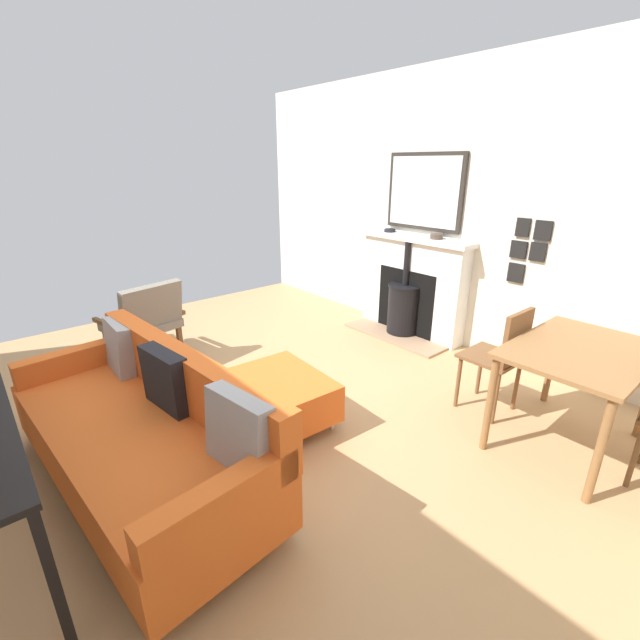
{
  "coord_description": "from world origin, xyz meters",
  "views": [
    {
      "loc": [
        1.57,
        2.66,
        1.88
      ],
      "look_at": [
        -0.49,
        0.26,
        0.7
      ],
      "focal_mm": 23.7,
      "sensor_mm": 36.0,
      "label": 1
    }
  ],
  "objects_px": {
    "ottoman": "(282,394)",
    "armchair_accent": "(145,318)",
    "mantel_bowl_near": "(390,230)",
    "sofa": "(145,431)",
    "fireplace": "(410,291)",
    "dining_chair_near_fireplace": "(502,353)",
    "dining_table": "(580,362)",
    "mantel_bowl_far": "(437,236)"
  },
  "relations": [
    {
      "from": "sofa",
      "to": "ottoman",
      "type": "distance_m",
      "value": 1.01
    },
    {
      "from": "mantel_bowl_far",
      "to": "sofa",
      "type": "xyz_separation_m",
      "value": [
        3.21,
        0.24,
        -0.81
      ]
    },
    {
      "from": "fireplace",
      "to": "dining_table",
      "type": "relative_size",
      "value": 1.28
    },
    {
      "from": "mantel_bowl_near",
      "to": "sofa",
      "type": "height_order",
      "value": "mantel_bowl_near"
    },
    {
      "from": "mantel_bowl_near",
      "to": "ottoman",
      "type": "height_order",
      "value": "mantel_bowl_near"
    },
    {
      "from": "fireplace",
      "to": "dining_chair_near_fireplace",
      "type": "bearing_deg",
      "value": 61.43
    },
    {
      "from": "mantel_bowl_far",
      "to": "dining_table",
      "type": "height_order",
      "value": "mantel_bowl_far"
    },
    {
      "from": "sofa",
      "to": "armchair_accent",
      "type": "xyz_separation_m",
      "value": [
        -0.61,
        -1.7,
        0.11
      ]
    },
    {
      "from": "ottoman",
      "to": "armchair_accent",
      "type": "distance_m",
      "value": 1.78
    },
    {
      "from": "armchair_accent",
      "to": "dining_chair_near_fireplace",
      "type": "bearing_deg",
      "value": 122.63
    },
    {
      "from": "mantel_bowl_near",
      "to": "ottoman",
      "type": "xyz_separation_m",
      "value": [
        2.21,
        0.91,
        -0.92
      ]
    },
    {
      "from": "fireplace",
      "to": "mantel_bowl_near",
      "type": "bearing_deg",
      "value": -93.99
    },
    {
      "from": "dining_table",
      "to": "dining_chair_near_fireplace",
      "type": "bearing_deg",
      "value": -89.84
    },
    {
      "from": "mantel_bowl_near",
      "to": "mantel_bowl_far",
      "type": "bearing_deg",
      "value": 90.0
    },
    {
      "from": "fireplace",
      "to": "armchair_accent",
      "type": "xyz_separation_m",
      "value": [
        2.57,
        -1.18,
        -0.04
      ]
    },
    {
      "from": "ottoman",
      "to": "dining_table",
      "type": "height_order",
      "value": "dining_table"
    },
    {
      "from": "mantel_bowl_near",
      "to": "armchair_accent",
      "type": "distance_m",
      "value": 2.81
    },
    {
      "from": "fireplace",
      "to": "dining_table",
      "type": "height_order",
      "value": "fireplace"
    },
    {
      "from": "fireplace",
      "to": "armchair_accent",
      "type": "distance_m",
      "value": 2.83
    },
    {
      "from": "mantel_bowl_near",
      "to": "mantel_bowl_far",
      "type": "relative_size",
      "value": 0.98
    },
    {
      "from": "mantel_bowl_near",
      "to": "dining_table",
      "type": "bearing_deg",
      "value": 70.44
    },
    {
      "from": "armchair_accent",
      "to": "fireplace",
      "type": "bearing_deg",
      "value": 155.3
    },
    {
      "from": "mantel_bowl_near",
      "to": "sofa",
      "type": "distance_m",
      "value": 3.43
    },
    {
      "from": "mantel_bowl_far",
      "to": "sofa",
      "type": "bearing_deg",
      "value": 4.33
    },
    {
      "from": "mantel_bowl_near",
      "to": "mantel_bowl_far",
      "type": "distance_m",
      "value": 0.64
    },
    {
      "from": "armchair_accent",
      "to": "dining_table",
      "type": "bearing_deg",
      "value": 118.3
    },
    {
      "from": "fireplace",
      "to": "dining_chair_near_fireplace",
      "type": "relative_size",
      "value": 1.58
    },
    {
      "from": "armchair_accent",
      "to": "dining_chair_near_fireplace",
      "type": "height_order",
      "value": "dining_chair_near_fireplace"
    },
    {
      "from": "sofa",
      "to": "dining_table",
      "type": "relative_size",
      "value": 1.97
    },
    {
      "from": "sofa",
      "to": "dining_table",
      "type": "distance_m",
      "value": 2.83
    },
    {
      "from": "armchair_accent",
      "to": "dining_table",
      "type": "relative_size",
      "value": 0.76
    },
    {
      "from": "fireplace",
      "to": "mantel_bowl_far",
      "type": "distance_m",
      "value": 0.71
    },
    {
      "from": "mantel_bowl_far",
      "to": "mantel_bowl_near",
      "type": "bearing_deg",
      "value": -90.0
    },
    {
      "from": "mantel_bowl_near",
      "to": "ottoman",
      "type": "relative_size",
      "value": 0.16
    },
    {
      "from": "mantel_bowl_near",
      "to": "dining_chair_near_fireplace",
      "type": "relative_size",
      "value": 0.15
    },
    {
      "from": "fireplace",
      "to": "ottoman",
      "type": "relative_size",
      "value": 1.71
    },
    {
      "from": "fireplace",
      "to": "mantel_bowl_far",
      "type": "height_order",
      "value": "mantel_bowl_far"
    },
    {
      "from": "fireplace",
      "to": "sofa",
      "type": "relative_size",
      "value": 0.65
    },
    {
      "from": "ottoman",
      "to": "armchair_accent",
      "type": "bearing_deg",
      "value": -77.32
    },
    {
      "from": "sofa",
      "to": "dining_chair_near_fireplace",
      "type": "distance_m",
      "value": 2.57
    },
    {
      "from": "dining_chair_near_fireplace",
      "to": "fireplace",
      "type": "bearing_deg",
      "value": -118.57
    },
    {
      "from": "dining_table",
      "to": "dining_chair_near_fireplace",
      "type": "height_order",
      "value": "dining_chair_near_fireplace"
    }
  ]
}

